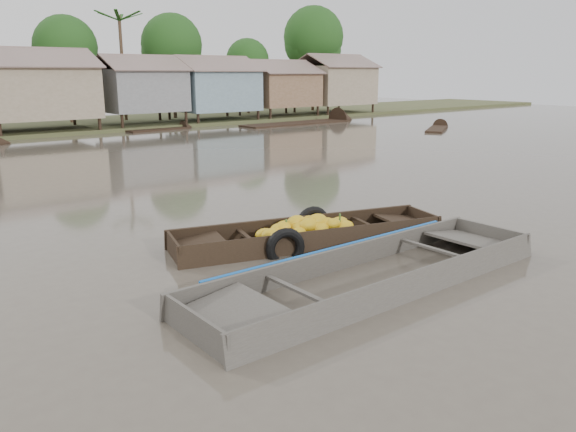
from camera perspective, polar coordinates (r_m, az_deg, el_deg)
ground at (r=12.58m, az=3.75°, el=-3.49°), size 120.00×120.00×0.00m
riverbank at (r=42.13m, az=-24.35°, el=12.09°), size 120.00×12.47×10.22m
banana_boat at (r=13.03m, az=1.77°, el=-1.87°), size 6.62×3.33×0.93m
viewer_boat at (r=10.74m, az=8.67°, el=-6.44°), size 7.81×2.15×0.63m
distant_boats at (r=37.44m, az=-10.30°, el=8.18°), size 47.52×14.22×0.35m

